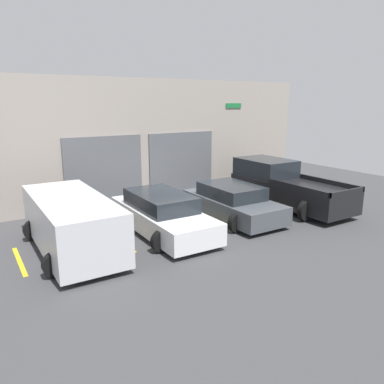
{
  "coord_description": "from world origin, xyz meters",
  "views": [
    {
      "loc": [
        -6.85,
        -11.6,
        4.25
      ],
      "look_at": [
        0.0,
        -0.54,
        1.1
      ],
      "focal_mm": 35.0,
      "sensor_mm": 36.0,
      "label": 1
    }
  ],
  "objects_px": {
    "pickup_truck": "(284,186)",
    "sedan_side": "(71,222)",
    "sedan_white": "(162,214)",
    "van_right": "(232,203)"
  },
  "relations": [
    {
      "from": "pickup_truck",
      "to": "sedan_white",
      "type": "bearing_deg",
      "value": -176.89
    },
    {
      "from": "van_right",
      "to": "sedan_white",
      "type": "bearing_deg",
      "value": 179.91
    },
    {
      "from": "pickup_truck",
      "to": "sedan_side",
      "type": "xyz_separation_m",
      "value": [
        -8.8,
        -0.34,
        0.03
      ]
    },
    {
      "from": "pickup_truck",
      "to": "van_right",
      "type": "bearing_deg",
      "value": -173.71
    },
    {
      "from": "pickup_truck",
      "to": "sedan_side",
      "type": "relative_size",
      "value": 1.11
    },
    {
      "from": "pickup_truck",
      "to": "sedan_white",
      "type": "relative_size",
      "value": 1.13
    },
    {
      "from": "sedan_white",
      "to": "van_right",
      "type": "relative_size",
      "value": 1.14
    },
    {
      "from": "sedan_side",
      "to": "van_right",
      "type": "height_order",
      "value": "sedan_side"
    },
    {
      "from": "pickup_truck",
      "to": "van_right",
      "type": "relative_size",
      "value": 1.28
    },
    {
      "from": "sedan_white",
      "to": "sedan_side",
      "type": "xyz_separation_m",
      "value": [
        -2.93,
        -0.03,
        0.24
      ]
    }
  ]
}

